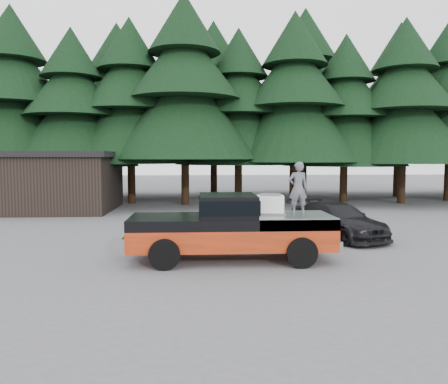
{
  "coord_description": "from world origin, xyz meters",
  "views": [
    {
      "loc": [
        -0.17,
        -13.03,
        3.0
      ],
      "look_at": [
        0.6,
        0.0,
        1.95
      ],
      "focal_mm": 35.0,
      "sensor_mm": 36.0,
      "label": 1
    }
  ],
  "objects": [
    {
      "name": "truck_cab",
      "position": [
        0.67,
        -0.54,
        1.62
      ],
      "size": [
        1.66,
        1.9,
        0.59
      ],
      "primitive_type": "cube",
      "color": "black",
      "rests_on": "pickup_truck"
    },
    {
      "name": "air_compressor",
      "position": [
        1.93,
        -0.44,
        1.59
      ],
      "size": [
        0.84,
        0.73,
        0.53
      ],
      "primitive_type": "cube",
      "rotation": [
        0.0,
        0.0,
        -0.13
      ],
      "color": "white",
      "rests_on": "pickup_truck"
    },
    {
      "name": "pickup_truck",
      "position": [
        0.77,
        -0.54,
        0.67
      ],
      "size": [
        6.0,
        2.04,
        1.33
      ],
      "primitive_type": null,
      "color": "red",
      "rests_on": "ground"
    },
    {
      "name": "man_on_bed",
      "position": [
        2.72,
        -0.54,
        2.1
      ],
      "size": [
        0.58,
        0.4,
        1.53
      ],
      "primitive_type": "imported",
      "rotation": [
        0.0,
        0.0,
        3.2
      ],
      "color": "#56575D",
      "rests_on": "pickup_truck"
    },
    {
      "name": "ground",
      "position": [
        0.0,
        0.0,
        0.0
      ],
      "size": [
        120.0,
        120.0,
        0.0
      ],
      "primitive_type": "plane",
      "color": "#545456",
      "rests_on": "ground"
    },
    {
      "name": "utility_building",
      "position": [
        -9.0,
        12.0,
        1.67
      ],
      "size": [
        8.4,
        6.4,
        3.3
      ],
      "color": "black",
      "rests_on": "ground"
    },
    {
      "name": "treeline",
      "position": [
        0.42,
        17.2,
        7.72
      ],
      "size": [
        60.15,
        16.05,
        17.5
      ],
      "color": "black",
      "rests_on": "ground"
    },
    {
      "name": "parked_car",
      "position": [
        4.98,
        2.8,
        0.65
      ],
      "size": [
        3.33,
        4.83,
        1.3
      ],
      "primitive_type": "imported",
      "rotation": [
        0.0,
        0.0,
        0.37
      ],
      "color": "black",
      "rests_on": "ground"
    }
  ]
}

